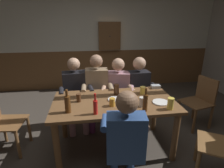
{
  "coord_description": "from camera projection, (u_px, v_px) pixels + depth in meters",
  "views": [
    {
      "loc": [
        -0.36,
        -2.27,
        1.82
      ],
      "look_at": [
        0.0,
        0.18,
        0.94
      ],
      "focal_mm": 29.21,
      "sensor_mm": 36.0,
      "label": 1
    }
  ],
  "objects": [
    {
      "name": "pint_glass_0",
      "position": [
        116.0,
        90.0,
        2.67
      ],
      "size": [
        0.08,
        0.08,
        0.16
      ],
      "primitive_type": "cylinder",
      "color": "#4C2D19",
      "rests_on": "dining_table"
    },
    {
      "name": "bottle_1",
      "position": [
        68.0,
        104.0,
        2.15
      ],
      "size": [
        0.07,
        0.07,
        0.29
      ],
      "color": "#593314",
      "rests_on": "dining_table"
    },
    {
      "name": "back_wall_wainscot",
      "position": [
        99.0,
        69.0,
        5.08
      ],
      "size": [
        6.2,
        0.12,
        1.02
      ],
      "primitive_type": "cube",
      "color": "brown",
      "rests_on": "ground_plane"
    },
    {
      "name": "person_0",
      "position": [
        76.0,
        91.0,
        3.08
      ],
      "size": [
        0.57,
        0.56,
        1.22
      ],
      "rotation": [
        0.0,
        0.0,
        3.26
      ],
      "color": "black",
      "rests_on": "ground_plane"
    },
    {
      "name": "person_1",
      "position": [
        97.0,
        88.0,
        3.13
      ],
      "size": [
        0.53,
        0.51,
        1.27
      ],
      "rotation": [
        0.0,
        0.0,
        3.11
      ],
      "color": "#997F60",
      "rests_on": "ground_plane"
    },
    {
      "name": "chair_empty_far_end",
      "position": [
        1.0,
        121.0,
        2.54
      ],
      "size": [
        0.49,
        0.49,
        0.88
      ],
      "rotation": [
        0.0,
        0.0,
        -1.68
      ],
      "color": "brown",
      "rests_on": "ground_plane"
    },
    {
      "name": "person_3",
      "position": [
        140.0,
        88.0,
        3.23
      ],
      "size": [
        0.53,
        0.55,
        1.2
      ],
      "rotation": [
        0.0,
        0.0,
        3.23
      ],
      "color": "black",
      "rests_on": "ground_plane"
    },
    {
      "name": "condiment_caddy",
      "position": [
        156.0,
        87.0,
        2.94
      ],
      "size": [
        0.14,
        0.1,
        0.05
      ],
      "primitive_type": "cube",
      "color": "#B2B7BC",
      "rests_on": "dining_table"
    },
    {
      "name": "pint_glass_2",
      "position": [
        79.0,
        98.0,
        2.45
      ],
      "size": [
        0.06,
        0.06,
        0.11
      ],
      "primitive_type": "cylinder",
      "color": "#4C2D19",
      "rests_on": "dining_table"
    },
    {
      "name": "person_2",
      "position": [
        118.0,
        89.0,
        3.19
      ],
      "size": [
        0.59,
        0.6,
        1.2
      ],
      "rotation": [
        0.0,
        0.0,
        2.95
      ],
      "color": "#B78493",
      "rests_on": "ground_plane"
    },
    {
      "name": "bottle_2",
      "position": [
        95.0,
        106.0,
        2.11
      ],
      "size": [
        0.05,
        0.05,
        0.26
      ],
      "color": "red",
      "rests_on": "dining_table"
    },
    {
      "name": "back_wall_upper",
      "position": [
        98.0,
        20.0,
        4.64
      ],
      "size": [
        6.2,
        0.12,
        1.56
      ],
      "primitive_type": "cube",
      "color": "beige"
    },
    {
      "name": "pint_glass_4",
      "position": [
        112.0,
        102.0,
        2.33
      ],
      "size": [
        0.07,
        0.07,
        0.11
      ],
      "primitive_type": "cylinder",
      "color": "gold",
      "rests_on": "dining_table"
    },
    {
      "name": "dining_table",
      "position": [
        114.0,
        108.0,
        2.53
      ],
      "size": [
        1.66,
        0.91,
        0.77
      ],
      "color": "brown",
      "rests_on": "ground_plane"
    },
    {
      "name": "pint_glass_1",
      "position": [
        142.0,
        102.0,
        2.31
      ],
      "size": [
        0.07,
        0.07,
        0.13
      ],
      "primitive_type": "cylinder",
      "color": "white",
      "rests_on": "dining_table"
    },
    {
      "name": "pint_glass_5",
      "position": [
        171.0,
        104.0,
        2.24
      ],
      "size": [
        0.08,
        0.08,
        0.15
      ],
      "primitive_type": "cylinder",
      "color": "#E5C64C",
      "rests_on": "dining_table"
    },
    {
      "name": "pint_glass_3",
      "position": [
        143.0,
        90.0,
        2.7
      ],
      "size": [
        0.08,
        0.08,
        0.11
      ],
      "primitive_type": "cylinder",
      "color": "#E5C64C",
      "rests_on": "dining_table"
    },
    {
      "name": "plate_1",
      "position": [
        161.0,
        102.0,
        2.43
      ],
      "size": [
        0.22,
        0.22,
        0.01
      ],
      "primitive_type": "cylinder",
      "color": "white",
      "rests_on": "dining_table"
    },
    {
      "name": "plate_0",
      "position": [
        115.0,
        99.0,
        2.52
      ],
      "size": [
        0.2,
        0.2,
        0.01
      ],
      "primitive_type": "cylinder",
      "color": "white",
      "rests_on": "dining_table"
    },
    {
      "name": "bottle_0",
      "position": [
        145.0,
        102.0,
        2.18
      ],
      "size": [
        0.06,
        0.06,
        0.3
      ],
      "color": "#593314",
      "rests_on": "dining_table"
    },
    {
      "name": "person_4",
      "position": [
        125.0,
        137.0,
        1.89
      ],
      "size": [
        0.56,
        0.54,
        1.21
      ],
      "rotation": [
        0.0,
        0.0,
        -0.13
      ],
      "color": "#2D4C84",
      "rests_on": "ground_plane"
    },
    {
      "name": "wall_dart_cabinet",
      "position": [
        110.0,
        36.0,
        4.7
      ],
      "size": [
        0.56,
        0.15,
        0.7
      ],
      "color": "brown"
    },
    {
      "name": "ground_plane",
      "position": [
        114.0,
        146.0,
        2.77
      ],
      "size": [
        7.44,
        7.44,
        0.0
      ],
      "primitive_type": "plane",
      "color": "#423A33"
    },
    {
      "name": "chair_empty_near_right",
      "position": [
        200.0,
        101.0,
        3.18
      ],
      "size": [
        0.54,
        0.54,
        0.88
      ],
      "rotation": [
        0.0,
        0.0,
        -4.46
      ],
      "color": "brown",
      "rests_on": "ground_plane"
    }
  ]
}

